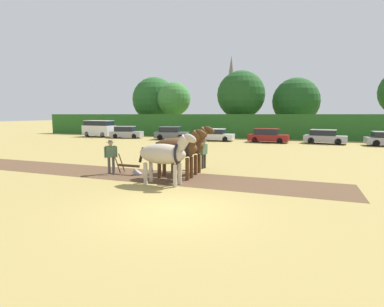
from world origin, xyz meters
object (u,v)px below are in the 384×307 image
(draft_horse_lead_left, at_px, (165,154))
(farmer_at_plow, at_px, (111,154))
(tree_center, at_px, (296,101))
(parked_car_center, at_px, (215,135))
(tree_center_left, at_px, (241,95))
(parked_van, at_px, (99,128))
(farmer_beside_team, at_px, (204,151))
(parked_car_center_left, at_px, (171,133))
(plow, at_px, (131,168))
(church_spire, at_px, (231,91))
(parked_car_left, at_px, (126,132))
(tree_far_left, at_px, (155,100))
(tree_left, at_px, (174,99))
(parked_car_center_right, at_px, (268,136))
(parked_car_right, at_px, (325,137))
(draft_horse_trail_left, at_px, (188,145))
(draft_horse_lead_right, at_px, (177,148))

(draft_horse_lead_left, height_order, farmer_at_plow, draft_horse_lead_left)
(tree_center, distance_m, parked_car_center, 14.59)
(tree_center_left, height_order, parked_van, tree_center_left)
(farmer_at_plow, bearing_deg, farmer_beside_team, 82.77)
(draft_horse_lead_left, relative_size, parked_car_center_left, 0.66)
(plow, bearing_deg, parked_van, 130.89)
(church_spire, height_order, parked_car_left, church_spire)
(church_spire, height_order, farmer_beside_team, church_spire)
(tree_far_left, height_order, tree_center, tree_far_left)
(tree_left, relative_size, church_spire, 0.50)
(tree_left, distance_m, parked_car_left, 10.97)
(plow, bearing_deg, tree_left, 109.94)
(tree_center, xyz_separation_m, church_spire, (-14.12, 22.23, 3.44))
(tree_left, relative_size, parked_car_center_left, 1.87)
(parked_van, bearing_deg, parked_car_center_right, 5.72)
(draft_horse_lead_left, xyz_separation_m, parked_car_center, (-3.74, 22.04, -0.67))
(plow, distance_m, parked_car_left, 24.47)
(parked_van, distance_m, parked_car_center, 16.74)
(tree_center_left, xyz_separation_m, draft_horse_lead_left, (2.48, -31.27, -4.46))
(farmer_beside_team, relative_size, parked_car_right, 0.38)
(farmer_beside_team, distance_m, parked_car_center_left, 20.05)
(tree_left, bearing_deg, parked_car_center_left, -69.07)
(draft_horse_trail_left, relative_size, farmer_beside_team, 1.61)
(tree_center, relative_size, farmer_beside_team, 4.86)
(plow, bearing_deg, tree_far_left, 115.55)
(farmer_beside_team, distance_m, parked_car_center, 18.15)
(farmer_at_plow, xyz_separation_m, parked_van, (-16.77, 21.44, 0.12))
(draft_horse_lead_right, xyz_separation_m, parked_car_center, (-3.76, 20.64, -0.78))
(tree_center_left, xyz_separation_m, parked_car_center, (-1.25, -9.23, -5.13))
(draft_horse_trail_left, bearing_deg, tree_far_left, 120.31)
(farmer_at_plow, xyz_separation_m, parked_car_center_left, (-5.59, 20.60, -0.27))
(parked_car_center, relative_size, parked_car_center_right, 0.96)
(tree_far_left, height_order, church_spire, church_spire)
(tree_far_left, xyz_separation_m, tree_left, (4.47, -2.26, -0.11))
(tree_far_left, distance_m, draft_horse_lead_left, 38.33)
(tree_far_left, relative_size, farmer_beside_team, 5.49)
(tree_left, xyz_separation_m, parked_car_left, (-2.74, -9.53, -4.68))
(parked_car_left, bearing_deg, tree_center_left, 23.57)
(tree_center, distance_m, parked_van, 27.62)
(draft_horse_trail_left, relative_size, parked_car_left, 0.62)
(parked_car_left, xyz_separation_m, parked_car_center_left, (6.44, -0.16, 0.03))
(tree_far_left, height_order, farmer_beside_team, tree_far_left)
(plow, height_order, parked_van, parked_van)
(church_spire, distance_m, farmer_at_plow, 54.68)
(church_spire, distance_m, draft_horse_trail_left, 53.70)
(draft_horse_trail_left, height_order, parked_van, draft_horse_trail_left)
(tree_center_left, bearing_deg, tree_far_left, 170.11)
(tree_center_left, relative_size, parked_car_left, 2.13)
(draft_horse_trail_left, distance_m, parked_car_center_left, 21.30)
(parked_van, height_order, parked_car_center_left, parked_van)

